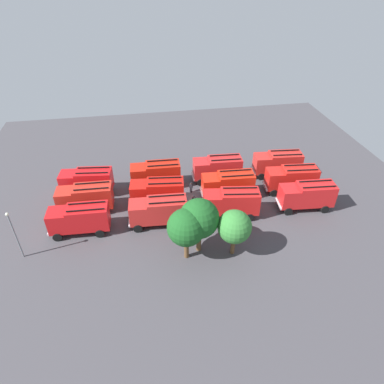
{
  "coord_description": "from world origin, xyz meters",
  "views": [
    {
      "loc": [
        6.35,
        37.06,
        27.82
      ],
      "look_at": [
        0.0,
        0.0,
        1.4
      ],
      "focal_mm": 31.68,
      "sensor_mm": 36.0,
      "label": 1
    }
  ],
  "objects_px": {
    "fire_truck_3": "(87,181)",
    "fire_truck_8": "(307,195)",
    "tree_2": "(186,228)",
    "traffic_cone_0": "(193,211)",
    "firefighter_0": "(79,216)",
    "firefighter_2": "(194,200)",
    "fire_truck_5": "(228,184)",
    "fire_truck_4": "(292,178)",
    "fire_truck_0": "(278,163)",
    "fire_truck_2": "(156,173)",
    "firefighter_1": "(191,187)",
    "traffic_cone_1": "(274,164)",
    "fire_truck_1": "(218,168)",
    "tree_1": "(199,219)",
    "fire_truck_7": "(85,197)",
    "fire_truck_11": "(80,218)",
    "fire_truck_10": "(159,211)",
    "lamppost": "(14,232)",
    "fire_truck_6": "(158,191)",
    "fire_truck_9": "(231,202)"
  },
  "relations": [
    {
      "from": "fire_truck_3",
      "to": "fire_truck_8",
      "type": "bearing_deg",
      "value": 170.32
    },
    {
      "from": "fire_truck_11",
      "to": "firefighter_1",
      "type": "xyz_separation_m",
      "value": [
        -14.48,
        -6.1,
        -1.24
      ]
    },
    {
      "from": "fire_truck_1",
      "to": "tree_1",
      "type": "height_order",
      "value": "tree_1"
    },
    {
      "from": "fire_truck_7",
      "to": "firefighter_0",
      "type": "distance_m",
      "value": 2.8
    },
    {
      "from": "fire_truck_3",
      "to": "fire_truck_7",
      "type": "distance_m",
      "value": 3.97
    },
    {
      "from": "traffic_cone_0",
      "to": "traffic_cone_1",
      "type": "relative_size",
      "value": 1.03
    },
    {
      "from": "traffic_cone_0",
      "to": "fire_truck_5",
      "type": "bearing_deg",
      "value": -152.58
    },
    {
      "from": "fire_truck_11",
      "to": "firefighter_1",
      "type": "distance_m",
      "value": 15.76
    },
    {
      "from": "fire_truck_2",
      "to": "fire_truck_10",
      "type": "distance_m",
      "value": 8.66
    },
    {
      "from": "fire_truck_1",
      "to": "firefighter_0",
      "type": "relative_size",
      "value": 4.05
    },
    {
      "from": "fire_truck_0",
      "to": "tree_2",
      "type": "height_order",
      "value": "tree_2"
    },
    {
      "from": "firefighter_2",
      "to": "traffic_cone_0",
      "type": "distance_m",
      "value": 1.6
    },
    {
      "from": "fire_truck_7",
      "to": "traffic_cone_1",
      "type": "bearing_deg",
      "value": -164.77
    },
    {
      "from": "fire_truck_11",
      "to": "fire_truck_0",
      "type": "bearing_deg",
      "value": -160.92
    },
    {
      "from": "fire_truck_3",
      "to": "fire_truck_2",
      "type": "bearing_deg",
      "value": -171.66
    },
    {
      "from": "firefighter_1",
      "to": "tree_1",
      "type": "bearing_deg",
      "value": -145.0
    },
    {
      "from": "fire_truck_8",
      "to": "firefighter_1",
      "type": "bearing_deg",
      "value": -18.96
    },
    {
      "from": "fire_truck_4",
      "to": "fire_truck_10",
      "type": "distance_m",
      "value": 19.52
    },
    {
      "from": "traffic_cone_0",
      "to": "fire_truck_0",
      "type": "bearing_deg",
      "value": -153.39
    },
    {
      "from": "fire_truck_7",
      "to": "firefighter_0",
      "type": "bearing_deg",
      "value": 73.38
    },
    {
      "from": "fire_truck_1",
      "to": "fire_truck_10",
      "type": "relative_size",
      "value": 1.0
    },
    {
      "from": "traffic_cone_1",
      "to": "traffic_cone_0",
      "type": "bearing_deg",
      "value": 32.91
    },
    {
      "from": "fire_truck_6",
      "to": "traffic_cone_1",
      "type": "bearing_deg",
      "value": -153.56
    },
    {
      "from": "firefighter_0",
      "to": "firefighter_2",
      "type": "distance_m",
      "value": 14.81
    },
    {
      "from": "fire_truck_5",
      "to": "traffic_cone_0",
      "type": "bearing_deg",
      "value": 30.6
    },
    {
      "from": "firefighter_2",
      "to": "tree_2",
      "type": "xyz_separation_m",
      "value": [
        2.4,
        9.03,
        3.33
      ]
    },
    {
      "from": "fire_truck_4",
      "to": "fire_truck_0",
      "type": "bearing_deg",
      "value": -80.25
    },
    {
      "from": "firefighter_2",
      "to": "tree_1",
      "type": "xyz_separation_m",
      "value": [
        0.86,
        8.16,
        3.63
      ]
    },
    {
      "from": "fire_truck_10",
      "to": "tree_2",
      "type": "height_order",
      "value": "tree_2"
    },
    {
      "from": "fire_truck_7",
      "to": "traffic_cone_1",
      "type": "distance_m",
      "value": 29.36
    },
    {
      "from": "fire_truck_8",
      "to": "tree_1",
      "type": "xyz_separation_m",
      "value": [
        15.36,
        5.28,
        2.45
      ]
    },
    {
      "from": "firefighter_2",
      "to": "traffic_cone_1",
      "type": "distance_m",
      "value": 16.74
    },
    {
      "from": "traffic_cone_1",
      "to": "lamppost",
      "type": "distance_m",
      "value": 37.91
    },
    {
      "from": "fire_truck_10",
      "to": "tree_2",
      "type": "bearing_deg",
      "value": 115.17
    },
    {
      "from": "tree_2",
      "to": "traffic_cone_0",
      "type": "distance_m",
      "value": 8.82
    },
    {
      "from": "fire_truck_4",
      "to": "fire_truck_10",
      "type": "relative_size",
      "value": 1.01
    },
    {
      "from": "fire_truck_8",
      "to": "traffic_cone_0",
      "type": "height_order",
      "value": "fire_truck_8"
    },
    {
      "from": "fire_truck_8",
      "to": "fire_truck_7",
      "type": "bearing_deg",
      "value": -4.34
    },
    {
      "from": "fire_truck_0",
      "to": "lamppost",
      "type": "bearing_deg",
      "value": 23.8
    },
    {
      "from": "fire_truck_3",
      "to": "fire_truck_8",
      "type": "height_order",
      "value": "same"
    },
    {
      "from": "fire_truck_0",
      "to": "fire_truck_6",
      "type": "height_order",
      "value": "same"
    },
    {
      "from": "fire_truck_7",
      "to": "fire_truck_5",
      "type": "bearing_deg",
      "value": -178.43
    },
    {
      "from": "fire_truck_3",
      "to": "fire_truck_4",
      "type": "height_order",
      "value": "same"
    },
    {
      "from": "fire_truck_1",
      "to": "firefighter_1",
      "type": "xyz_separation_m",
      "value": [
        4.4,
        2.51,
        -1.24
      ]
    },
    {
      "from": "fire_truck_7",
      "to": "fire_truck_9",
      "type": "xyz_separation_m",
      "value": [
        -18.34,
        4.17,
        0.0
      ]
    },
    {
      "from": "firefighter_1",
      "to": "traffic_cone_0",
      "type": "relative_size",
      "value": 2.52
    },
    {
      "from": "firefighter_0",
      "to": "firefighter_1",
      "type": "xyz_separation_m",
      "value": [
        -14.97,
        -4.24,
        -0.12
      ]
    },
    {
      "from": "fire_truck_0",
      "to": "fire_truck_2",
      "type": "relative_size",
      "value": 1.01
    },
    {
      "from": "firefighter_0",
      "to": "firefighter_2",
      "type": "relative_size",
      "value": 1.04
    },
    {
      "from": "fire_truck_2",
      "to": "firefighter_1",
      "type": "bearing_deg",
      "value": 154.34
    }
  ]
}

